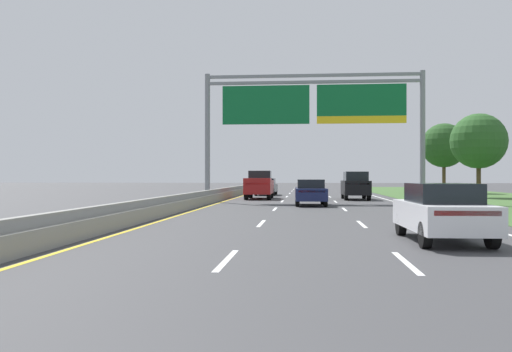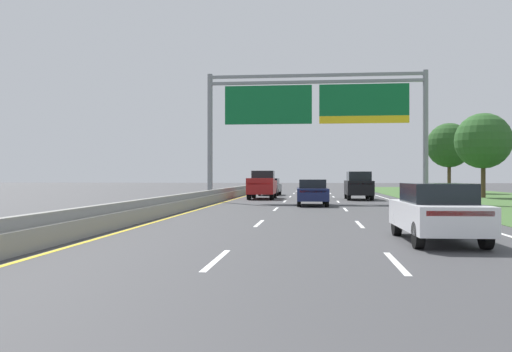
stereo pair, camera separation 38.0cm
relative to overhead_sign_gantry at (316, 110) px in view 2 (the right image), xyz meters
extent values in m
plane|color=#3D3D3F|center=(-0.30, -1.83, -6.33)|extent=(220.00, 220.00, 0.00)
cube|color=white|center=(-2.15, -26.33, -6.33)|extent=(0.14, 3.00, 0.01)
cube|color=white|center=(-2.15, -17.33, -6.33)|extent=(0.14, 3.00, 0.01)
cube|color=white|center=(-2.15, -8.33, -6.33)|extent=(0.14, 3.00, 0.01)
cube|color=white|center=(-2.15, 0.67, -6.33)|extent=(0.14, 3.00, 0.01)
cube|color=white|center=(-2.15, 9.67, -6.33)|extent=(0.14, 3.00, 0.01)
cube|color=white|center=(-2.15, 18.67, -6.33)|extent=(0.14, 3.00, 0.01)
cube|color=white|center=(-2.15, 27.67, -6.33)|extent=(0.14, 3.00, 0.01)
cube|color=white|center=(-2.15, 36.67, -6.33)|extent=(0.14, 3.00, 0.01)
cube|color=white|center=(-2.15, 45.67, -6.33)|extent=(0.14, 3.00, 0.01)
cube|color=white|center=(1.55, -26.33, -6.33)|extent=(0.14, 3.00, 0.01)
cube|color=white|center=(1.55, -17.33, -6.33)|extent=(0.14, 3.00, 0.01)
cube|color=white|center=(1.55, -8.33, -6.33)|extent=(0.14, 3.00, 0.01)
cube|color=white|center=(1.55, 0.67, -6.33)|extent=(0.14, 3.00, 0.01)
cube|color=white|center=(1.55, 9.67, -6.33)|extent=(0.14, 3.00, 0.01)
cube|color=white|center=(1.55, 18.67, -6.33)|extent=(0.14, 3.00, 0.01)
cube|color=white|center=(1.55, 27.67, -6.33)|extent=(0.14, 3.00, 0.01)
cube|color=white|center=(1.55, 36.67, -6.33)|extent=(0.14, 3.00, 0.01)
cube|color=white|center=(1.55, 45.67, -6.33)|extent=(0.14, 3.00, 0.01)
cube|color=white|center=(5.60, -1.83, -6.33)|extent=(0.16, 106.00, 0.01)
cube|color=gold|center=(-6.20, -1.83, -6.33)|extent=(0.16, 106.00, 0.01)
cube|color=gray|center=(-6.90, -1.83, -6.06)|extent=(0.60, 110.00, 0.55)
cube|color=gray|center=(-6.90, -1.83, -5.63)|extent=(0.25, 110.00, 0.30)
cylinder|color=gray|center=(-7.35, 0.09, -1.88)|extent=(0.36, 0.36, 8.91)
cylinder|color=gray|center=(7.35, 0.09, -1.88)|extent=(0.36, 0.36, 8.91)
cube|color=gray|center=(0.00, 0.09, 2.35)|extent=(14.70, 0.24, 0.20)
cube|color=gray|center=(0.00, 0.09, 1.90)|extent=(14.70, 0.24, 0.20)
cube|color=#0C602D|center=(-3.25, -0.09, 0.35)|extent=(6.00, 0.12, 2.66)
cube|color=#0C602D|center=(3.25, -0.09, 0.60)|extent=(6.00, 0.12, 2.16)
cube|color=yellow|center=(3.25, -0.09, -0.73)|extent=(6.00, 0.12, 0.50)
cube|color=maroon|center=(-4.12, 4.95, -5.41)|extent=(2.06, 5.42, 1.00)
cube|color=black|center=(-4.13, 5.80, -4.52)|extent=(1.74, 1.92, 0.78)
cube|color=#B21414|center=(-4.09, 2.29, -5.11)|extent=(1.68, 0.10, 0.12)
cube|color=maroon|center=(-4.10, 3.22, -4.81)|extent=(2.02, 1.97, 0.20)
cylinder|color=black|center=(-4.99, 6.78, -5.91)|extent=(0.31, 0.84, 0.84)
cylinder|color=black|center=(-3.29, 6.80, -5.91)|extent=(0.31, 0.84, 0.84)
cylinder|color=black|center=(-4.95, 3.10, -5.91)|extent=(0.31, 0.84, 0.84)
cylinder|color=black|center=(-3.25, 3.12, -5.91)|extent=(0.31, 0.84, 0.84)
cube|color=silver|center=(3.17, -22.53, -5.64)|extent=(1.93, 4.44, 0.72)
cube|color=black|center=(3.17, -22.58, -5.02)|extent=(1.62, 2.34, 0.52)
cube|color=#B21414|center=(3.23, -24.69, -5.43)|extent=(1.53, 0.12, 0.12)
cylinder|color=black|center=(2.34, -21.05, -6.00)|extent=(0.24, 0.67, 0.66)
cylinder|color=black|center=(3.93, -21.01, -6.00)|extent=(0.24, 0.67, 0.66)
cylinder|color=black|center=(2.41, -24.04, -6.00)|extent=(0.24, 0.67, 0.66)
cylinder|color=black|center=(4.01, -24.00, -6.00)|extent=(0.24, 0.67, 0.66)
cube|color=slate|center=(-4.18, 13.22, -5.64)|extent=(1.92, 4.44, 0.72)
cube|color=black|center=(-4.18, 13.17, -5.02)|extent=(1.62, 2.34, 0.52)
cube|color=#B21414|center=(-4.23, 11.06, -5.43)|extent=(1.53, 0.12, 0.12)
cylinder|color=black|center=(-4.95, 14.73, -6.00)|extent=(0.24, 0.66, 0.66)
cylinder|color=black|center=(-3.35, 14.69, -6.00)|extent=(0.24, 0.66, 0.66)
cylinder|color=black|center=(-5.02, 11.74, -6.00)|extent=(0.24, 0.66, 0.66)
cylinder|color=black|center=(-3.42, 11.70, -6.00)|extent=(0.24, 0.66, 0.66)
cube|color=#161E47|center=(-0.21, -4.45, -5.64)|extent=(1.94, 4.45, 0.72)
cube|color=black|center=(-0.21, -4.50, -5.02)|extent=(1.63, 2.34, 0.52)
cube|color=#B21414|center=(-0.15, -6.61, -5.43)|extent=(1.53, 0.12, 0.12)
cylinder|color=black|center=(-1.05, -2.98, -6.00)|extent=(0.24, 0.67, 0.66)
cylinder|color=black|center=(0.54, -2.93, -6.00)|extent=(0.24, 0.67, 0.66)
cylinder|color=black|center=(-0.97, -5.97, -6.00)|extent=(0.24, 0.67, 0.66)
cylinder|color=black|center=(0.63, -5.92, -6.00)|extent=(0.24, 0.67, 0.66)
cube|color=black|center=(3.24, 4.32, -5.43)|extent=(1.92, 4.71, 1.05)
cube|color=black|center=(3.24, 4.17, -4.56)|extent=(1.64, 3.01, 0.68)
cube|color=#B21414|center=(3.25, 2.01, -5.11)|extent=(1.60, 0.09, 0.12)
cylinder|color=black|center=(2.41, 5.92, -5.95)|extent=(0.26, 0.76, 0.76)
cylinder|color=black|center=(4.05, 5.92, -5.95)|extent=(0.26, 0.76, 0.76)
cylinder|color=black|center=(2.42, 2.72, -5.95)|extent=(0.26, 0.76, 0.76)
cylinder|color=black|center=(4.06, 2.73, -5.95)|extent=(0.26, 0.76, 0.76)
cylinder|color=#4C3823|center=(13.63, 8.69, -4.91)|extent=(0.36, 0.36, 2.84)
sphere|color=#285623|center=(13.63, 8.69, -1.68)|extent=(4.53, 4.53, 4.53)
cylinder|color=#4C3823|center=(13.97, 21.47, -4.76)|extent=(0.36, 0.36, 3.15)
sphere|color=#234C1E|center=(13.97, 21.47, -1.32)|extent=(4.65, 4.65, 4.65)
camera|label=1|loc=(-0.49, -37.75, -4.57)|focal=38.51mm
camera|label=2|loc=(-0.11, -37.71, -4.57)|focal=38.51mm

